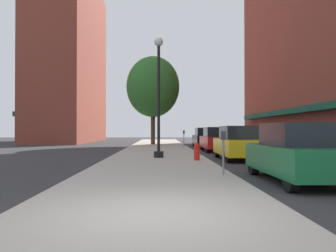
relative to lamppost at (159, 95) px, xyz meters
The scene contains 12 objects.
ground_plane 8.49m from the lamppost, 60.14° to the left, with size 90.00×90.00×0.00m, color #2D2D30.
sidewalk_slab 8.43m from the lamppost, 90.63° to the left, with size 4.80×50.00×0.12m, color #A8A399.
building_far_background 28.92m from the lamppost, 113.26° to the left, with size 6.80×18.00×20.11m.
lamppost is the anchor object (origin of this frame).
fire_hydrant 3.55m from the lamppost, 42.93° to the right, with size 0.33×0.26×0.79m.
parking_meter_near 7.20m from the lamppost, 73.31° to the right, with size 0.14×0.09×1.31m.
parking_meter_far 10.84m from the lamppost, 79.32° to the left, with size 0.14×0.09×1.31m.
tree_near 15.76m from the lamppost, 92.22° to the left, with size 5.00×5.00×8.32m.
car_green 8.56m from the lamppost, 61.54° to the right, with size 1.80×4.30×1.66m.
car_yellow 4.59m from the lamppost, ahead, with size 1.80×4.30×1.66m.
car_red 7.92m from the lamppost, 58.79° to the left, with size 1.80×4.30×1.66m.
car_black 13.12m from the lamppost, 72.33° to the left, with size 1.80×4.30×1.66m.
Camera 1 is at (0.15, -5.53, 1.46)m, focal length 36.52 mm.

